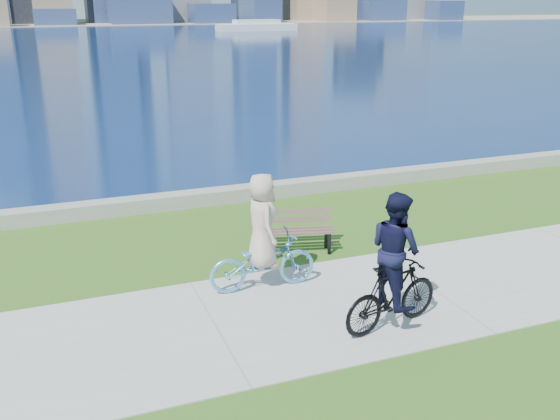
{
  "coord_description": "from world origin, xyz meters",
  "views": [
    {
      "loc": [
        -6.19,
        -8.51,
        4.96
      ],
      "look_at": [
        -2.13,
        2.05,
        1.1
      ],
      "focal_mm": 40.0,
      "sensor_mm": 36.0,
      "label": 1
    }
  ],
  "objects_px": {
    "park_bench": "(293,227)",
    "cyclist_man": "(394,273)",
    "cyclist_woman": "(262,247)",
    "bollard_lamp": "(256,241)"
  },
  "relations": [
    {
      "from": "park_bench",
      "to": "cyclist_man",
      "type": "height_order",
      "value": "cyclist_man"
    },
    {
      "from": "cyclist_woman",
      "to": "cyclist_man",
      "type": "bearing_deg",
      "value": -143.37
    },
    {
      "from": "bollard_lamp",
      "to": "cyclist_woman",
      "type": "relative_size",
      "value": 0.5
    },
    {
      "from": "park_bench",
      "to": "cyclist_man",
      "type": "xyz_separation_m",
      "value": [
        0.23,
        -3.52,
        0.45
      ]
    },
    {
      "from": "cyclist_woman",
      "to": "park_bench",
      "type": "bearing_deg",
      "value": -36.9
    },
    {
      "from": "bollard_lamp",
      "to": "park_bench",
      "type": "bearing_deg",
      "value": 32.93
    },
    {
      "from": "cyclist_man",
      "to": "bollard_lamp",
      "type": "bearing_deg",
      "value": 11.97
    },
    {
      "from": "cyclist_man",
      "to": "cyclist_woman",
      "type": "bearing_deg",
      "value": 22.8
    },
    {
      "from": "park_bench",
      "to": "cyclist_man",
      "type": "distance_m",
      "value": 3.55
    },
    {
      "from": "bollard_lamp",
      "to": "cyclist_man",
      "type": "relative_size",
      "value": 0.48
    }
  ]
}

